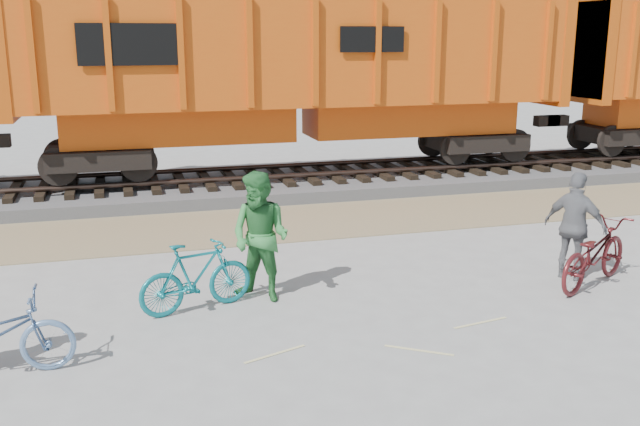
{
  "coord_description": "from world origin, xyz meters",
  "views": [
    {
      "loc": [
        -2.73,
        -8.97,
        3.93
      ],
      "look_at": [
        0.25,
        1.5,
        1.21
      ],
      "focal_mm": 40.0,
      "sensor_mm": 36.0,
      "label": 1
    }
  ],
  "objects_px": {
    "bicycle_teal": "(196,276)",
    "bicycle_maroon": "(594,253)",
    "hopper_car_center": "(299,73)",
    "person_man": "(260,237)",
    "person_woman": "(575,226)"
  },
  "relations": [
    {
      "from": "person_man",
      "to": "hopper_car_center",
      "type": "bearing_deg",
      "value": 113.54
    },
    {
      "from": "bicycle_teal",
      "to": "bicycle_maroon",
      "type": "height_order",
      "value": "bicycle_maroon"
    },
    {
      "from": "bicycle_teal",
      "to": "bicycle_maroon",
      "type": "bearing_deg",
      "value": -112.18
    },
    {
      "from": "hopper_car_center",
      "to": "person_man",
      "type": "height_order",
      "value": "hopper_car_center"
    },
    {
      "from": "hopper_car_center",
      "to": "bicycle_maroon",
      "type": "bearing_deg",
      "value": -73.01
    },
    {
      "from": "hopper_car_center",
      "to": "person_man",
      "type": "distance_m",
      "value": 8.48
    },
    {
      "from": "hopper_car_center",
      "to": "bicycle_teal",
      "type": "relative_size",
      "value": 8.05
    },
    {
      "from": "hopper_car_center",
      "to": "bicycle_maroon",
      "type": "relative_size",
      "value": 6.82
    },
    {
      "from": "person_woman",
      "to": "bicycle_teal",
      "type": "bearing_deg",
      "value": 57.04
    },
    {
      "from": "bicycle_maroon",
      "to": "bicycle_teal",
      "type": "bearing_deg",
      "value": 55.29
    },
    {
      "from": "bicycle_teal",
      "to": "bicycle_maroon",
      "type": "distance_m",
      "value": 6.29
    },
    {
      "from": "hopper_car_center",
      "to": "person_woman",
      "type": "xyz_separation_m",
      "value": [
        2.55,
        -8.28,
        -2.11
      ]
    },
    {
      "from": "bicycle_teal",
      "to": "person_woman",
      "type": "relative_size",
      "value": 0.97
    },
    {
      "from": "bicycle_maroon",
      "to": "hopper_car_center",
      "type": "bearing_deg",
      "value": -11.67
    },
    {
      "from": "hopper_car_center",
      "to": "person_woman",
      "type": "bearing_deg",
      "value": -72.87
    }
  ]
}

